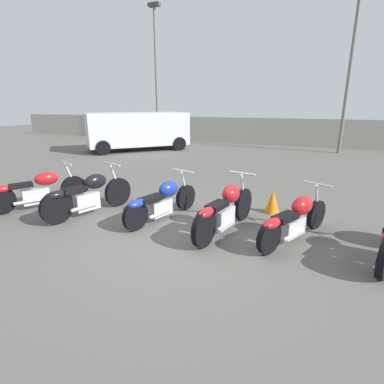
{
  "coord_description": "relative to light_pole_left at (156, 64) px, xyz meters",
  "views": [
    {
      "loc": [
        2.24,
        -4.62,
        2.35
      ],
      "look_at": [
        0.0,
        0.72,
        0.65
      ],
      "focal_mm": 28.0,
      "sensor_mm": 36.0,
      "label": 1
    }
  ],
  "objects": [
    {
      "name": "ground_plane",
      "position": [
        7.65,
        -13.09,
        -4.75
      ],
      "size": [
        60.0,
        60.0,
        0.0
      ],
      "primitive_type": "plane",
      "color": "#5B5954"
    },
    {
      "name": "fence_back",
      "position": [
        7.65,
        0.67,
        -3.97
      ],
      "size": [
        40.0,
        0.04,
        1.56
      ],
      "color": "#9E998E",
      "rests_on": "ground_plane"
    },
    {
      "name": "light_pole_left",
      "position": [
        0.0,
        0.0,
        0.0
      ],
      "size": [
        0.7,
        0.35,
        8.12
      ],
      "color": "slate",
      "rests_on": "ground_plane"
    },
    {
      "name": "light_pole_right",
      "position": [
        10.87,
        -1.08,
        -0.36
      ],
      "size": [
        0.7,
        0.35,
        7.42
      ],
      "color": "slate",
      "rests_on": "ground_plane"
    },
    {
      "name": "motorcycle_slot_0",
      "position": [
        3.96,
        -12.94,
        -4.32
      ],
      "size": [
        1.26,
        1.99,
        1.01
      ],
      "rotation": [
        0.0,
        0.0,
        -0.51
      ],
      "color": "black",
      "rests_on": "ground_plane"
    },
    {
      "name": "motorcycle_slot_1",
      "position": [
        5.37,
        -12.83,
        -4.29
      ],
      "size": [
        0.85,
        2.1,
        1.05
      ],
      "rotation": [
        0.0,
        0.0,
        -0.31
      ],
      "color": "black",
      "rests_on": "ground_plane"
    },
    {
      "name": "motorcycle_slot_2",
      "position": [
        6.99,
        -12.47,
        -4.34
      ],
      "size": [
        0.81,
        2.06,
        0.95
      ],
      "rotation": [
        0.0,
        0.0,
        -0.27
      ],
      "color": "black",
      "rests_on": "ground_plane"
    },
    {
      "name": "motorcycle_slot_3",
      "position": [
        8.41,
        -12.6,
        -4.3
      ],
      "size": [
        0.7,
        2.19,
        1.04
      ],
      "rotation": [
        0.0,
        0.0,
        -0.2
      ],
      "color": "black",
      "rests_on": "ground_plane"
    },
    {
      "name": "motorcycle_slot_4",
      "position": [
        9.65,
        -12.46,
        -4.34
      ],
      "size": [
        1.06,
        1.98,
        0.93
      ],
      "rotation": [
        0.0,
        0.0,
        -0.45
      ],
      "color": "black",
      "rests_on": "ground_plane"
    },
    {
      "name": "parked_van",
      "position": [
        1.07,
        -4.1,
        -3.66
      ],
      "size": [
        5.03,
        5.11,
        1.93
      ],
      "rotation": [
        0.0,
        0.0,
        -0.77
      ],
      "color": "silver",
      "rests_on": "ground_plane"
    },
    {
      "name": "traffic_cone_near",
      "position": [
        9.08,
        -11.15,
        -4.48
      ],
      "size": [
        0.33,
        0.33,
        0.53
      ],
      "color": "orange",
      "rests_on": "ground_plane"
    }
  ]
}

